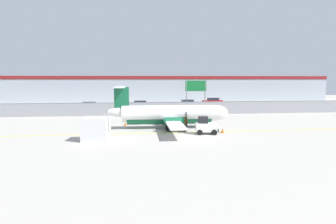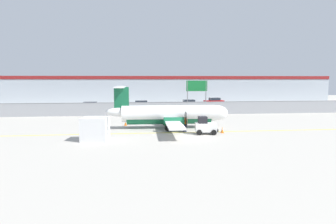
% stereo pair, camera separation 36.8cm
% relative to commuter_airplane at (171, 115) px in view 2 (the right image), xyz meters
% --- Properties ---
extents(ground_plane, '(140.00, 140.00, 0.01)m').
position_rel_commuter_airplane_xyz_m(ground_plane, '(1.06, -3.02, -1.60)').
color(ground_plane, '#ADA89E').
extents(perimeter_fence, '(98.00, 0.10, 2.10)m').
position_rel_commuter_airplane_xyz_m(perimeter_fence, '(1.06, 12.98, -0.49)').
color(perimeter_fence, gray).
rests_on(perimeter_fence, ground).
extents(parking_lot_strip, '(98.00, 17.00, 0.12)m').
position_rel_commuter_airplane_xyz_m(parking_lot_strip, '(1.06, 24.48, -1.54)').
color(parking_lot_strip, '#38383A').
rests_on(parking_lot_strip, ground).
extents(background_building, '(91.00, 8.10, 6.50)m').
position_rel_commuter_airplane_xyz_m(background_building, '(1.06, 42.97, 1.66)').
color(background_building, '#A8B2BC').
rests_on(background_building, ground).
extents(commuter_airplane, '(14.39, 16.04, 4.92)m').
position_rel_commuter_airplane_xyz_m(commuter_airplane, '(0.00, 0.00, 0.00)').
color(commuter_airplane, white).
rests_on(commuter_airplane, ground).
extents(baggage_tug, '(2.42, 1.57, 1.88)m').
position_rel_commuter_airplane_xyz_m(baggage_tug, '(3.08, -4.29, -0.75)').
color(baggage_tug, silver).
rests_on(baggage_tug, ground).
extents(ground_crew_worker, '(0.53, 0.45, 1.70)m').
position_rel_commuter_airplane_xyz_m(ground_crew_worker, '(1.22, -2.56, -0.65)').
color(ground_crew_worker, '#191E4C').
rests_on(ground_crew_worker, ground).
extents(cargo_container, '(2.65, 2.31, 2.20)m').
position_rel_commuter_airplane_xyz_m(cargo_container, '(-7.98, -6.30, -0.50)').
color(cargo_container, silver).
rests_on(cargo_container, ground).
extents(traffic_cone_near_left, '(0.36, 0.36, 0.64)m').
position_rel_commuter_airplane_xyz_m(traffic_cone_near_left, '(5.07, -3.80, -1.29)').
color(traffic_cone_near_left, orange).
rests_on(traffic_cone_near_left, ground).
extents(traffic_cone_near_right, '(0.36, 0.36, 0.64)m').
position_rel_commuter_airplane_xyz_m(traffic_cone_near_right, '(1.22, 0.37, -1.29)').
color(traffic_cone_near_right, orange).
rests_on(traffic_cone_near_right, ground).
extents(traffic_cone_far_left, '(0.36, 0.36, 0.64)m').
position_rel_commuter_airplane_xyz_m(traffic_cone_far_left, '(-5.40, 2.50, -1.29)').
color(traffic_cone_far_left, orange).
rests_on(traffic_cone_far_left, ground).
extents(parked_car_0, '(4.23, 2.07, 1.58)m').
position_rel_commuter_airplane_xyz_m(parked_car_0, '(-12.22, 19.82, -0.71)').
color(parked_car_0, navy).
rests_on(parked_car_0, parking_lot_strip).
extents(parked_car_1, '(4.24, 2.08, 1.58)m').
position_rel_commuter_airplane_xyz_m(parked_car_1, '(-2.88, 22.06, -0.71)').
color(parked_car_1, gray).
rests_on(parked_car_1, parking_lot_strip).
extents(parked_car_2, '(4.25, 2.10, 1.58)m').
position_rel_commuter_airplane_xyz_m(parked_car_2, '(6.35, 23.61, -0.71)').
color(parked_car_2, '#19662D').
rests_on(parked_car_2, parking_lot_strip).
extents(parked_car_3, '(4.33, 2.29, 1.58)m').
position_rel_commuter_airplane_xyz_m(parked_car_3, '(12.99, 28.84, -0.71)').
color(parked_car_3, red).
rests_on(parked_car_3, parking_lot_strip).
extents(highway_sign, '(3.60, 0.14, 5.50)m').
position_rel_commuter_airplane_xyz_m(highway_sign, '(6.28, 15.33, 2.54)').
color(highway_sign, slate).
rests_on(highway_sign, ground).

